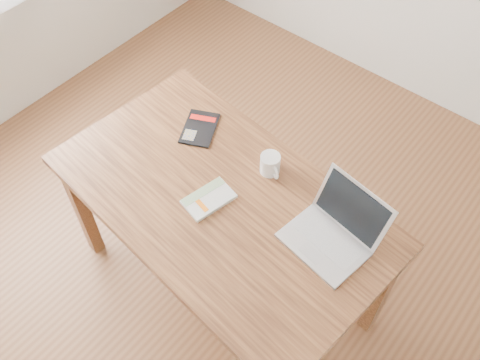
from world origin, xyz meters
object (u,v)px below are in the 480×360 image
Objects in this scene: laptop at (334,231)px; desk at (222,211)px; white_guidebook at (209,199)px; black_guidebook at (199,128)px; coffee_mug at (270,164)px.

desk is at bearing -155.50° from laptop.
white_guidebook reaches higher than black_guidebook.
laptop is (0.77, -0.10, 0.04)m from black_guidebook.
white_guidebook is 1.93× the size of coffee_mug.
laptop reaches higher than black_guidebook.
coffee_mug is (0.07, 0.24, 0.14)m from desk.
white_guidebook is 0.64× the size of laptop.
laptop is (0.45, 0.13, 0.13)m from desk.
desk is 4.26× the size of laptop.
laptop is (0.48, 0.17, 0.04)m from white_guidebook.
desk is 0.11m from white_guidebook.
desk is 12.90× the size of coffee_mug.
laptop is 3.03× the size of coffee_mug.
laptop is at bearing 31.87° from white_guidebook.
white_guidebook is (-0.03, -0.04, 0.10)m from desk.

